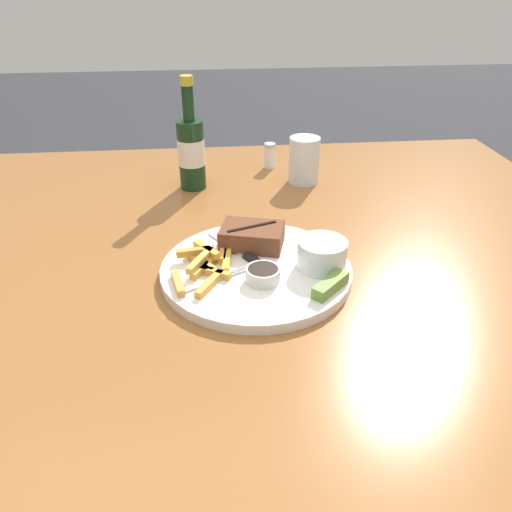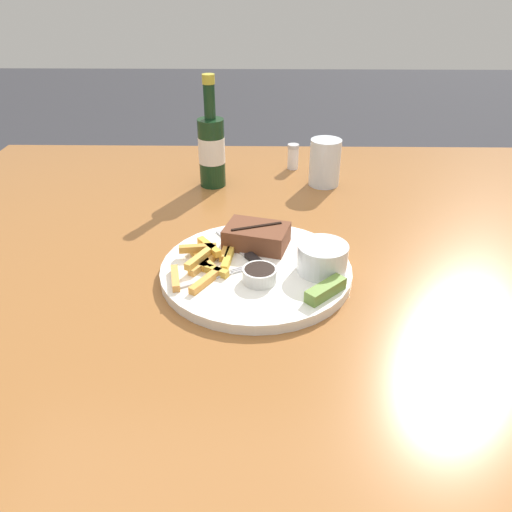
# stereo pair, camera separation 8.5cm
# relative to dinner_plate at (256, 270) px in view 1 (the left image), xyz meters

# --- Properties ---
(dining_table) EXTENTS (1.50, 1.40, 0.72)m
(dining_table) POSITION_rel_dinner_plate_xyz_m (0.00, 0.00, -0.07)
(dining_table) COLOR #935B2D
(dining_table) RESTS_ON ground_plane
(dinner_plate) EXTENTS (0.33, 0.33, 0.02)m
(dinner_plate) POSITION_rel_dinner_plate_xyz_m (0.00, 0.00, 0.00)
(dinner_plate) COLOR white
(dinner_plate) RESTS_ON dining_table
(steak_portion) EXTENTS (0.13, 0.10, 0.04)m
(steak_portion) POSITION_rel_dinner_plate_xyz_m (-0.00, 0.07, 0.03)
(steak_portion) COLOR brown
(steak_portion) RESTS_ON dinner_plate
(fries_pile) EXTENTS (0.11, 0.16, 0.02)m
(fries_pile) POSITION_rel_dinner_plate_xyz_m (-0.09, -0.00, 0.02)
(fries_pile) COLOR gold
(fries_pile) RESTS_ON dinner_plate
(coleslaw_cup) EXTENTS (0.08, 0.08, 0.05)m
(coleslaw_cup) POSITION_rel_dinner_plate_xyz_m (0.11, -0.01, 0.04)
(coleslaw_cup) COLOR white
(coleslaw_cup) RESTS_ON dinner_plate
(dipping_sauce_cup) EXTENTS (0.06, 0.06, 0.02)m
(dipping_sauce_cup) POSITION_rel_dinner_plate_xyz_m (0.01, -0.05, 0.02)
(dipping_sauce_cup) COLOR silver
(dipping_sauce_cup) RESTS_ON dinner_plate
(pickle_spear) EXTENTS (0.07, 0.07, 0.02)m
(pickle_spear) POSITION_rel_dinner_plate_xyz_m (0.11, -0.09, 0.02)
(pickle_spear) COLOR olive
(pickle_spear) RESTS_ON dinner_plate
(fork_utensil) EXTENTS (0.12, 0.07, 0.00)m
(fork_utensil) POSITION_rel_dinner_plate_xyz_m (-0.08, -0.04, 0.01)
(fork_utensil) COLOR #B7B7BC
(fork_utensil) RESTS_ON dinner_plate
(knife_utensil) EXTENTS (0.10, 0.15, 0.01)m
(knife_utensil) POSITION_rel_dinner_plate_xyz_m (-0.02, 0.04, 0.01)
(knife_utensil) COLOR #B7B7BC
(knife_utensil) RESTS_ON dinner_plate
(beer_bottle) EXTENTS (0.06, 0.06, 0.26)m
(beer_bottle) POSITION_rel_dinner_plate_xyz_m (-0.11, 0.40, 0.08)
(beer_bottle) COLOR #143319
(beer_bottle) RESTS_ON dining_table
(drinking_glass) EXTENTS (0.07, 0.07, 0.11)m
(drinking_glass) POSITION_rel_dinner_plate_xyz_m (0.16, 0.41, 0.05)
(drinking_glass) COLOR silver
(drinking_glass) RESTS_ON dining_table
(salt_shaker) EXTENTS (0.03, 0.03, 0.07)m
(salt_shaker) POSITION_rel_dinner_plate_xyz_m (0.09, 0.52, 0.02)
(salt_shaker) COLOR white
(salt_shaker) RESTS_ON dining_table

